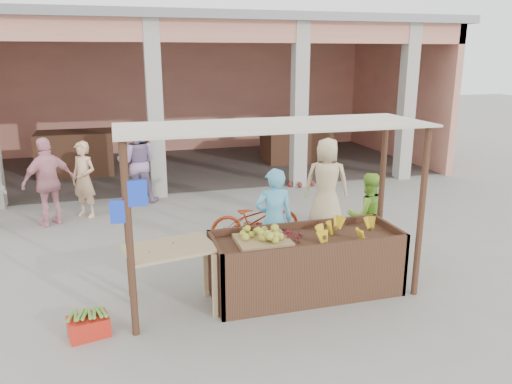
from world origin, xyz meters
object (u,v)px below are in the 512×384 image
object	(u,v)px
red_crate	(89,326)
vendor_green	(367,213)
motorcycle	(255,218)
fruit_stall	(306,266)
side_table	(170,258)
vendor_blue	(274,217)

from	to	relation	value
red_crate	vendor_green	size ratio (longest dim) A/B	0.31
motorcycle	red_crate	bearing A→B (deg)	129.09
fruit_stall	side_table	distance (m)	1.89
side_table	fruit_stall	bearing A→B (deg)	-10.92
motorcycle	vendor_blue	bearing A→B (deg)	175.21
red_crate	motorcycle	xyz separation A→B (m)	(2.75, 2.42, 0.33)
vendor_green	red_crate	bearing A→B (deg)	22.70
vendor_blue	motorcycle	bearing A→B (deg)	-84.84
fruit_stall	vendor_blue	xyz separation A→B (m)	(-0.19, 0.87, 0.46)
fruit_stall	motorcycle	size ratio (longest dim) A/B	1.53
vendor_blue	side_table	bearing A→B (deg)	35.31
fruit_stall	vendor_green	world-z (taller)	vendor_green
side_table	vendor_green	distance (m)	3.45
side_table	red_crate	size ratio (longest dim) A/B	2.67
red_crate	fruit_stall	bearing A→B (deg)	-5.86
side_table	motorcycle	bearing A→B (deg)	39.64
red_crate	vendor_blue	bearing A→B (deg)	11.60
vendor_blue	motorcycle	xyz separation A→B (m)	(0.05, 1.22, -0.42)
vendor_blue	vendor_green	distance (m)	1.65
red_crate	vendor_green	distance (m)	4.58
side_table	red_crate	world-z (taller)	side_table
fruit_stall	red_crate	distance (m)	2.92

